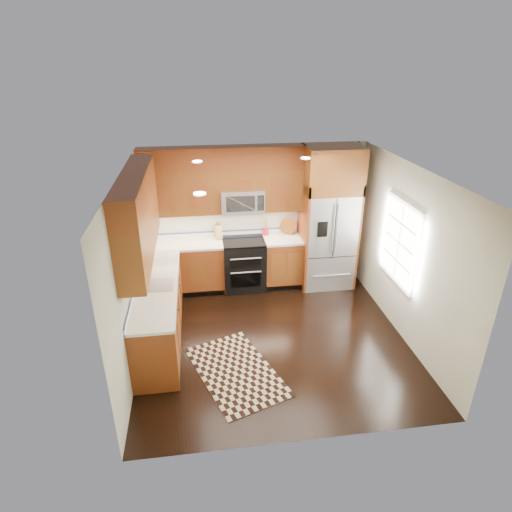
{
  "coord_description": "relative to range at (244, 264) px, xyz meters",
  "views": [
    {
      "loc": [
        -1.02,
        -5.4,
        3.96
      ],
      "look_at": [
        -0.17,
        0.6,
        1.13
      ],
      "focal_mm": 30.0,
      "sensor_mm": 36.0,
      "label": 1
    }
  ],
  "objects": [
    {
      "name": "range",
      "position": [
        0.0,
        0.0,
        0.0
      ],
      "size": [
        0.76,
        0.67,
        0.95
      ],
      "color": "black",
      "rests_on": "ground"
    },
    {
      "name": "knife_block",
      "position": [
        -0.44,
        0.21,
        0.6
      ],
      "size": [
        0.14,
        0.18,
        0.31
      ],
      "color": "tan",
      "rests_on": "countertop"
    },
    {
      "name": "wall_right",
      "position": [
        2.25,
        -1.67,
        0.83
      ],
      "size": [
        0.02,
        4.0,
        2.6
      ],
      "primitive_type": "cube",
      "color": "beige",
      "rests_on": "ground"
    },
    {
      "name": "refrigerator",
      "position": [
        1.55,
        -0.04,
        0.83
      ],
      "size": [
        0.98,
        0.75,
        2.6
      ],
      "color": "#B2B2B7",
      "rests_on": "ground"
    },
    {
      "name": "utensil_crock",
      "position": [
        0.44,
        0.23,
        0.57
      ],
      "size": [
        0.13,
        0.13,
        0.3
      ],
      "color": "#B61629",
      "rests_on": "countertop"
    },
    {
      "name": "wall_left",
      "position": [
        -1.75,
        -1.67,
        0.83
      ],
      "size": [
        0.02,
        4.0,
        2.6
      ],
      "primitive_type": "cube",
      "color": "beige",
      "rests_on": "ground"
    },
    {
      "name": "microwave",
      "position": [
        -0.0,
        0.13,
        1.19
      ],
      "size": [
        0.76,
        0.4,
        0.42
      ],
      "color": "#B2B2B7",
      "rests_on": "ground"
    },
    {
      "name": "upper_cabinets",
      "position": [
        -0.9,
        -0.58,
        1.56
      ],
      "size": [
        2.85,
        3.0,
        1.15
      ],
      "color": "brown",
      "rests_on": "ground"
    },
    {
      "name": "ground",
      "position": [
        0.25,
        -1.67,
        -0.47
      ],
      "size": [
        4.0,
        4.0,
        0.0
      ],
      "primitive_type": "plane",
      "color": "black",
      "rests_on": "ground"
    },
    {
      "name": "wall_back",
      "position": [
        0.25,
        0.33,
        0.83
      ],
      "size": [
        4.0,
        0.02,
        2.6
      ],
      "primitive_type": "cube",
      "color": "beige",
      "rests_on": "ground"
    },
    {
      "name": "sink_faucet",
      "position": [
        -1.48,
        -1.44,
        0.52
      ],
      "size": [
        0.54,
        0.44,
        0.37
      ],
      "color": "#B2B2B7",
      "rests_on": "countertop"
    },
    {
      "name": "base_cabinets",
      "position": [
        -0.98,
        -0.77,
        -0.02
      ],
      "size": [
        2.85,
        3.0,
        0.9
      ],
      "color": "brown",
      "rests_on": "ground"
    },
    {
      "name": "countertop",
      "position": [
        -0.84,
        -0.65,
        0.45
      ],
      "size": [
        2.86,
        3.01,
        0.04
      ],
      "color": "silver",
      "rests_on": "base_cabinets"
    },
    {
      "name": "rug",
      "position": [
        -0.39,
        -2.39,
        -0.46
      ],
      "size": [
        1.43,
        1.81,
        0.01
      ],
      "primitive_type": "cube",
      "rotation": [
        0.0,
        0.0,
        0.35
      ],
      "color": "black",
      "rests_on": "ground"
    },
    {
      "name": "cutting_board",
      "position": [
        0.86,
        0.21,
        0.48
      ],
      "size": [
        0.4,
        0.4,
        0.02
      ],
      "primitive_type": "cylinder",
      "rotation": [
        0.0,
        0.0,
        -0.35
      ],
      "color": "brown",
      "rests_on": "countertop"
    },
    {
      "name": "window",
      "position": [
        2.23,
        -1.47,
        0.93
      ],
      "size": [
        0.04,
        1.1,
        1.3
      ],
      "color": "white",
      "rests_on": "ground"
    }
  ]
}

